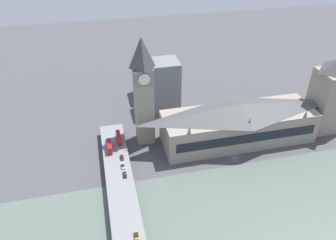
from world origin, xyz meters
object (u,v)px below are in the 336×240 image
object	(u,v)px
clock_tower	(143,90)
car_northbound_lead	(125,175)
parliament_hall	(238,123)
car_southbound_lead	(122,157)
car_southbound_tail	(136,235)
car_northbound_tail	(123,166)
victoria_tower	(330,95)
double_decker_bus_mid	(110,146)
road_bridge	(127,228)
double_decker_bus_lead	(119,137)

from	to	relation	value
clock_tower	car_northbound_lead	distance (m)	50.76
parliament_hall	clock_tower	distance (m)	63.27
car_northbound_lead	car_southbound_lead	distance (m)	14.72
parliament_hall	car_southbound_tail	bearing A→B (deg)	130.23
car_northbound_lead	car_southbound_lead	xyz separation A→B (m)	(14.71, -0.18, 0.04)
car_northbound_tail	victoria_tower	bearing A→B (deg)	-83.12
double_decker_bus_mid	road_bridge	bearing A→B (deg)	-177.11
victoria_tower	road_bridge	distance (m)	152.41
double_decker_bus_mid	car_southbound_tail	bearing A→B (deg)	-174.37
car_southbound_lead	clock_tower	bearing A→B (deg)	-37.99
clock_tower	car_southbound_lead	xyz separation A→B (m)	(-22.39, 17.48, -29.75)
clock_tower	victoria_tower	size ratio (longest dim) A/B	1.26
parliament_hall	double_decker_bus_mid	bearing A→B (deg)	89.60
double_decker_bus_lead	clock_tower	bearing A→B (deg)	-72.43
clock_tower	double_decker_bus_mid	world-z (taller)	clock_tower
road_bridge	car_northbound_lead	xyz separation A→B (m)	(33.37, -3.02, 1.72)
parliament_hall	road_bridge	bearing A→B (deg)	126.17
car_southbound_lead	parliament_hall	bearing A→B (deg)	-83.19
car_northbound_lead	car_southbound_tail	size ratio (longest dim) A/B	1.01
clock_tower	double_decker_bus_lead	distance (m)	33.27
road_bridge	car_northbound_lead	bearing A→B (deg)	-5.18
double_decker_bus_lead	car_northbound_lead	size ratio (longest dim) A/B	2.34
clock_tower	car_northbound_tail	size ratio (longest dim) A/B	15.38
road_bridge	parliament_hall	bearing A→B (deg)	-53.83
clock_tower	road_bridge	distance (m)	79.92
parliament_hall	car_southbound_tail	size ratio (longest dim) A/B	21.08
car_northbound_lead	clock_tower	bearing A→B (deg)	-25.46
car_northbound_tail	car_southbound_lead	size ratio (longest dim) A/B	0.96
victoria_tower	car_southbound_lead	size ratio (longest dim) A/B	11.65
car_northbound_tail	car_southbound_tail	distance (m)	46.67
car_northbound_tail	double_decker_bus_lead	bearing A→B (deg)	-0.94
victoria_tower	car_southbound_tail	distance (m)	151.54
double_decker_bus_lead	car_northbound_tail	distance (m)	24.49
road_bridge	double_decker_bus_lead	size ratio (longest dim) A/B	15.49
double_decker_bus_lead	car_northbound_lead	world-z (taller)	double_decker_bus_lead
victoria_tower	car_northbound_tail	world-z (taller)	victoria_tower
victoria_tower	double_decker_bus_mid	bearing A→B (deg)	89.80
parliament_hall	victoria_tower	size ratio (longest dim) A/B	1.76
double_decker_bus_lead	double_decker_bus_mid	size ratio (longest dim) A/B	1.00
double_decker_bus_mid	double_decker_bus_lead	bearing A→B (deg)	-39.80
clock_tower	car_northbound_lead	bearing A→B (deg)	154.54
double_decker_bus_lead	car_southbound_lead	xyz separation A→B (m)	(-16.86, 0.03, -1.97)
road_bridge	car_northbound_lead	world-z (taller)	car_northbound_lead
parliament_hall	car_northbound_tail	distance (m)	77.22
clock_tower	car_southbound_tail	world-z (taller)	clock_tower
car_northbound_lead	car_northbound_tail	distance (m)	7.17
road_bridge	car_southbound_lead	size ratio (longest dim) A/B	35.49
car_northbound_lead	double_decker_bus_lead	bearing A→B (deg)	-0.39
double_decker_bus_mid	parliament_hall	bearing A→B (deg)	-90.40
parliament_hall	double_decker_bus_lead	world-z (taller)	parliament_hall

